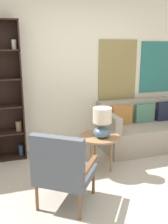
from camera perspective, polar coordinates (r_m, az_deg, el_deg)
The scene contains 6 objects.
ground_plane at distance 2.90m, azimuth 6.32°, elevation -22.45°, with size 14.00×14.00×0.00m, color #B2A899.
wall_back at distance 4.27m, azimuth -4.08°, elevation 9.28°, with size 6.40×0.08×2.70m.
armchair at distance 2.75m, azimuth -5.03°, elevation -12.54°, with size 0.81×0.81×0.88m.
couch at distance 4.62m, azimuth 13.93°, elevation -3.72°, with size 1.64×0.80×0.82m.
side_table at distance 3.55m, azimuth 3.52°, elevation -6.20°, with size 0.58×0.58×0.53m.
table_lamp at distance 3.41m, azimuth 4.17°, elevation -2.25°, with size 0.26×0.26×0.42m.
Camera 1 is at (-1.00, -2.09, 1.74)m, focal length 40.00 mm.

